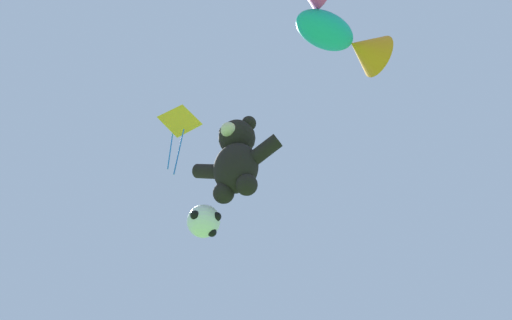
{
  "coord_description": "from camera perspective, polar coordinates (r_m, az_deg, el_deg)",
  "views": [
    {
      "loc": [
        3.75,
        -1.2,
        0.8
      ],
      "look_at": [
        0.09,
        5.43,
        7.82
      ],
      "focal_mm": 35.0,
      "sensor_mm": 36.0,
      "label": 1
    }
  ],
  "objects": [
    {
      "name": "teddy_bear_kite",
      "position": [
        10.89,
        -2.3,
        0.23
      ],
      "size": [
        2.2,
        0.97,
        2.23
      ],
      "color": "black"
    },
    {
      "name": "diamond_kite",
      "position": [
        13.43,
        -8.77,
        3.99
      ],
      "size": [
        0.93,
        0.82,
        2.67
      ],
      "color": "yellow"
    },
    {
      "name": "fish_kite_teal",
      "position": [
        11.48,
        10.16,
        13.31
      ],
      "size": [
        1.94,
        2.3,
        1.01
      ],
      "color": "#19ADB2"
    },
    {
      "name": "soccer_ball_kite",
      "position": [
        10.55,
        -5.97,
        -6.96
      ],
      "size": [
        0.77,
        0.77,
        0.71
      ],
      "color": "white"
    }
  ]
}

